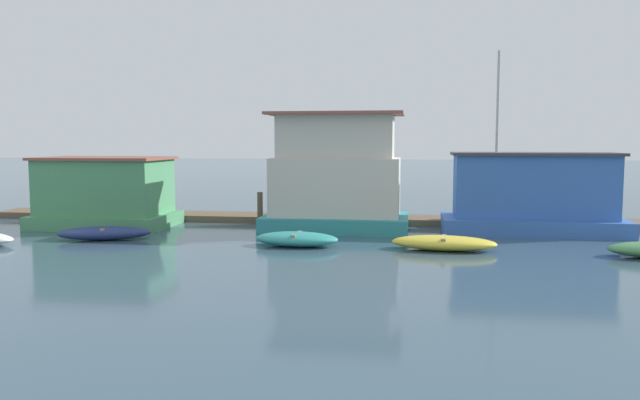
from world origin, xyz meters
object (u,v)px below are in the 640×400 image
object	(u,v)px
dinghy_yellow	(444,243)
mooring_post_centre	(617,215)
dinghy_teal	(297,239)
houseboat_green	(105,193)
houseboat_teal	(336,178)
dinghy_navy	(104,233)
mooring_post_near_right	(260,208)
houseboat_blue	(533,196)

from	to	relation	value
dinghy_yellow	mooring_post_centre	xyz separation A→B (m)	(7.52, 5.69, 0.45)
dinghy_teal	mooring_post_centre	world-z (taller)	mooring_post_centre
houseboat_green	mooring_post_centre	xyz separation A→B (m)	(22.33, 1.79, -0.79)
houseboat_teal	dinghy_navy	xyz separation A→B (m)	(-8.61, -4.25, -2.00)
houseboat_green	dinghy_navy	size ratio (longest dim) A/B	1.58
dinghy_navy	mooring_post_centre	size ratio (longest dim) A/B	2.60
dinghy_navy	dinghy_yellow	size ratio (longest dim) A/B	0.98
houseboat_teal	mooring_post_near_right	world-z (taller)	houseboat_teal
houseboat_green	mooring_post_centre	bearing A→B (deg)	4.58
mooring_post_centre	dinghy_navy	bearing A→B (deg)	-165.38
houseboat_teal	mooring_post_near_right	size ratio (longest dim) A/B	4.16
houseboat_green	houseboat_teal	world-z (taller)	houseboat_teal
houseboat_teal	dinghy_navy	size ratio (longest dim) A/B	1.68
houseboat_teal	dinghy_yellow	world-z (taller)	houseboat_teal
dinghy_navy	dinghy_teal	bearing A→B (deg)	-2.15
dinghy_navy	dinghy_teal	distance (m)	7.72
dinghy_teal	houseboat_green	bearing A→B (deg)	157.85
dinghy_navy	houseboat_teal	bearing A→B (deg)	26.29
dinghy_yellow	mooring_post_centre	world-z (taller)	mooring_post_centre
houseboat_blue	mooring_post_near_right	xyz separation A→B (m)	(-11.99, 0.84, -0.80)
houseboat_green	dinghy_teal	xyz separation A→B (m)	(9.49, -3.86, -1.24)
mooring_post_near_right	mooring_post_centre	size ratio (longest dim) A/B	1.05
houseboat_teal	dinghy_navy	world-z (taller)	houseboat_teal
houseboat_blue	mooring_post_near_right	bearing A→B (deg)	176.00
houseboat_blue	mooring_post_near_right	size ratio (longest dim) A/B	5.06
houseboat_teal	houseboat_blue	size ratio (longest dim) A/B	0.82
mooring_post_centre	houseboat_blue	bearing A→B (deg)	-167.07
houseboat_green	dinghy_yellow	size ratio (longest dim) A/B	1.56
dinghy_teal	houseboat_teal	bearing A→B (deg)	78.85
houseboat_teal	mooring_post_centre	distance (m)	12.10
houseboat_green	mooring_post_near_right	bearing A→B (deg)	14.98
houseboat_green	mooring_post_centre	distance (m)	22.41
dinghy_teal	dinghy_yellow	bearing A→B (deg)	-0.38
houseboat_green	dinghy_teal	bearing A→B (deg)	-22.15
dinghy_yellow	mooring_post_near_right	bearing A→B (deg)	144.99
houseboat_green	houseboat_blue	size ratio (longest dim) A/B	0.77
dinghy_yellow	mooring_post_centre	bearing A→B (deg)	37.10
houseboat_teal	mooring_post_near_right	distance (m)	4.15
houseboat_teal	dinghy_teal	bearing A→B (deg)	-101.15
dinghy_navy	houseboat_blue	bearing A→B (deg)	14.99
houseboat_teal	dinghy_yellow	xyz separation A→B (m)	(4.42, -4.58, -2.01)
houseboat_teal	dinghy_navy	bearing A→B (deg)	-153.71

